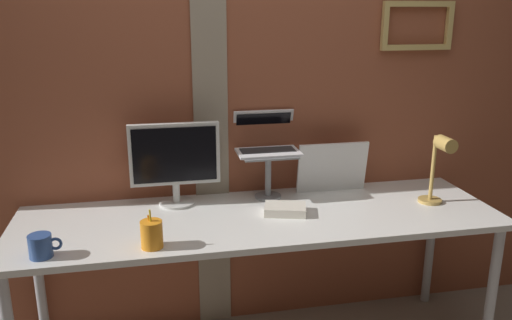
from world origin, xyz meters
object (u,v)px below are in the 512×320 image
at_px(laptop, 265,139).
at_px(desk_lamp, 439,163).
at_px(pen_cup, 152,234).
at_px(monitor, 175,158).
at_px(coffee_mug, 41,246).
at_px(whiteboard_panel, 332,167).

height_order(laptop, desk_lamp, laptop).
height_order(desk_lamp, pen_cup, desk_lamp).
bearing_deg(monitor, pen_cup, -104.92).
bearing_deg(desk_lamp, coffee_mug, -173.82).
bearing_deg(pen_cup, desk_lamp, 8.07).
distance_m(whiteboard_panel, desk_lamp, 0.55).
distance_m(desk_lamp, coffee_mug, 1.87).
bearing_deg(laptop, pen_cup, -137.64).
bearing_deg(monitor, desk_lamp, -12.56).
xyz_separation_m(desk_lamp, coffee_mug, (-1.85, -0.20, -0.18)).
bearing_deg(whiteboard_panel, desk_lamp, -34.77).
height_order(desk_lamp, coffee_mug, desk_lamp).
xyz_separation_m(monitor, pen_cup, (-0.13, -0.49, -0.19)).
xyz_separation_m(whiteboard_panel, coffee_mug, (-1.41, -0.51, -0.09)).
relative_size(laptop, desk_lamp, 0.88).
xyz_separation_m(desk_lamp, pen_cup, (-1.41, -0.20, -0.17)).
bearing_deg(pen_cup, whiteboard_panel, 27.71).
height_order(laptop, coffee_mug, laptop).
distance_m(monitor, laptop, 0.49).
bearing_deg(laptop, desk_lamp, -23.78).
relative_size(desk_lamp, coffee_mug, 2.79).
relative_size(whiteboard_panel, desk_lamp, 1.05).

